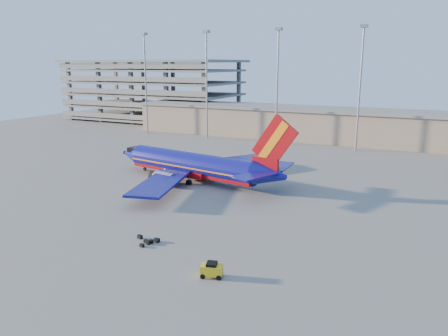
{
  "coord_description": "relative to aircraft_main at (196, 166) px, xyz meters",
  "views": [
    {
      "loc": [
        31.8,
        -59.04,
        20.04
      ],
      "look_at": [
        2.19,
        1.24,
        4.0
      ],
      "focal_mm": 35.0,
      "sensor_mm": 36.0,
      "label": 1
    }
  ],
  "objects": [
    {
      "name": "parking_garage",
      "position": [
        -56.64,
        68.57,
        8.98
      ],
      "size": [
        62.0,
        32.0,
        21.4
      ],
      "color": "slate",
      "rests_on": "ground"
    },
    {
      "name": "light_mast_row",
      "position": [
        10.36,
        40.52,
        14.81
      ],
      "size": [
        101.6,
        1.6,
        28.65
      ],
      "color": "gray",
      "rests_on": "ground"
    },
    {
      "name": "ground",
      "position": [
        5.36,
        -5.48,
        -2.74
      ],
      "size": [
        220.0,
        220.0,
        0.0
      ],
      "primitive_type": "plane",
      "color": "slate",
      "rests_on": "ground"
    },
    {
      "name": "baggage_tug",
      "position": [
        19.11,
        -30.43,
        -1.96
      ],
      "size": [
        2.36,
        1.8,
        1.5
      ],
      "rotation": [
        0.0,
        0.0,
        0.29
      ],
      "color": "yellow",
      "rests_on": "ground"
    },
    {
      "name": "terminal_building",
      "position": [
        15.36,
        52.52,
        1.57
      ],
      "size": [
        122.0,
        16.0,
        8.5
      ],
      "color": "gray",
      "rests_on": "ground"
    },
    {
      "name": "aircraft_main",
      "position": [
        0.0,
        0.0,
        0.0
      ],
      "size": [
        37.74,
        36.01,
        12.85
      ],
      "rotation": [
        0.0,
        0.0,
        -0.17
      ],
      "color": "navy",
      "rests_on": "ground"
    },
    {
      "name": "luggage_pile",
      "position": [
        8.61,
        -26.32,
        -2.53
      ],
      "size": [
        3.1,
        2.37,
        0.47
      ],
      "color": "black",
      "rests_on": "ground"
    }
  ]
}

